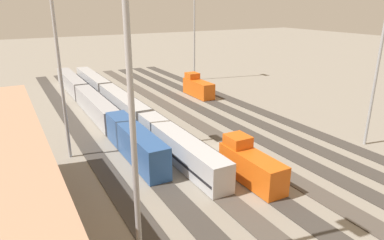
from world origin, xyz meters
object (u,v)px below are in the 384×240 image
at_px(light_mast_0, 383,33).
at_px(light_mast_2, 194,10).
at_px(train_on_track_5, 123,105).
at_px(train_on_track_4, 250,165).
at_px(train_on_track_6, 94,104).
at_px(train_on_track_1, 198,87).
at_px(light_mast_3, 54,19).
at_px(light_mast_1, 128,54).

xyz_separation_m(light_mast_0, light_mast_2, (54.72, -0.08, 2.20)).
bearing_deg(train_on_track_5, light_mast_0, -139.63).
distance_m(train_on_track_5, train_on_track_4, 34.25).
height_order(train_on_track_6, light_mast_0, light_mast_0).
bearing_deg(train_on_track_1, light_mast_0, -167.93).
bearing_deg(light_mast_3, light_mast_1, -178.84).
bearing_deg(light_mast_1, train_on_track_5, -16.52).
distance_m(train_on_track_5, train_on_track_1, 20.65).
relative_size(train_on_track_4, light_mast_0, 0.38).
height_order(light_mast_1, light_mast_3, light_mast_3).
relative_size(train_on_track_6, light_mast_3, 2.18).
bearing_deg(train_on_track_4, light_mast_2, -22.77).
distance_m(train_on_track_1, light_mast_3, 42.66).
bearing_deg(train_on_track_4, train_on_track_5, 8.39).
height_order(train_on_track_4, train_on_track_6, train_on_track_4).
distance_m(light_mast_0, light_mast_2, 54.76).
height_order(train_on_track_4, light_mast_1, light_mast_1).
distance_m(train_on_track_4, train_on_track_6, 37.98).
bearing_deg(train_on_track_5, train_on_track_1, -75.60).
bearing_deg(train_on_track_6, light_mast_1, 170.47).
distance_m(train_on_track_4, light_mast_0, 27.51).
height_order(train_on_track_5, train_on_track_1, train_on_track_1).
bearing_deg(light_mast_1, light_mast_0, -77.19).
relative_size(light_mast_2, light_mast_3, 1.00).
bearing_deg(light_mast_1, train_on_track_4, -64.08).
bearing_deg(train_on_track_6, light_mast_0, -137.26).
bearing_deg(train_on_track_5, light_mast_2, -52.67).
relative_size(train_on_track_4, light_mast_3, 0.33).
height_order(train_on_track_4, light_mast_2, light_mast_2).
distance_m(train_on_track_6, light_mast_1, 48.47).
relative_size(train_on_track_1, light_mast_2, 0.33).
relative_size(light_mast_1, light_mast_2, 0.93).
bearing_deg(train_on_track_6, train_on_track_1, -84.56).
height_order(train_on_track_5, light_mast_1, light_mast_1).
height_order(train_on_track_5, light_mast_3, light_mast_3).
distance_m(train_on_track_1, light_mast_2, 25.03).
distance_m(light_mast_0, light_mast_1, 41.83).
bearing_deg(train_on_track_1, train_on_track_4, 158.97).
distance_m(train_on_track_1, light_mast_1, 59.78).
bearing_deg(light_mast_1, train_on_track_1, -34.41).
bearing_deg(train_on_track_4, light_mast_1, 115.92).
height_order(train_on_track_6, light_mast_2, light_mast_2).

